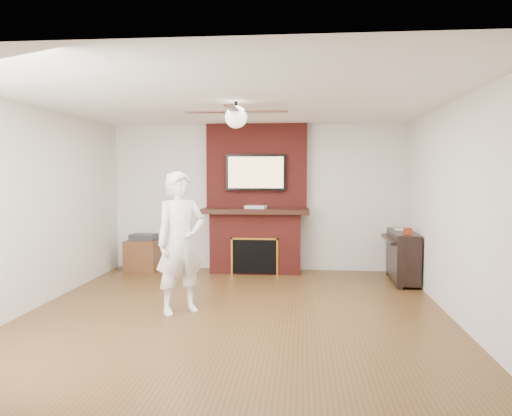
# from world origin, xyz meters

# --- Properties ---
(room_shell) EXTENTS (5.36, 5.86, 2.86)m
(room_shell) POSITION_xyz_m (0.00, 0.00, 1.25)
(room_shell) COLOR #4F3317
(room_shell) RESTS_ON ground
(fireplace) EXTENTS (1.78, 0.64, 2.50)m
(fireplace) POSITION_xyz_m (0.00, 2.55, 1.00)
(fireplace) COLOR maroon
(fireplace) RESTS_ON ground
(tv) EXTENTS (1.00, 0.08, 0.60)m
(tv) POSITION_xyz_m (0.00, 2.50, 1.68)
(tv) COLOR black
(tv) RESTS_ON fireplace
(ceiling_fan) EXTENTS (1.21, 1.21, 0.31)m
(ceiling_fan) POSITION_xyz_m (-0.00, 0.00, 2.33)
(ceiling_fan) COLOR black
(ceiling_fan) RESTS_ON room_shell
(person) EXTENTS (0.74, 0.70, 1.69)m
(person) POSITION_xyz_m (-0.66, -0.04, 0.84)
(person) COLOR white
(person) RESTS_ON ground
(side_table) EXTENTS (0.57, 0.57, 0.62)m
(side_table) POSITION_xyz_m (-1.94, 2.48, 0.29)
(side_table) COLOR #563118
(side_table) RESTS_ON ground
(piano) EXTENTS (0.48, 1.20, 0.86)m
(piano) POSITION_xyz_m (2.31, 1.94, 0.41)
(piano) COLOR black
(piano) RESTS_ON ground
(cable_box) EXTENTS (0.38, 0.27, 0.05)m
(cable_box) POSITION_xyz_m (0.00, 2.45, 1.10)
(cable_box) COLOR silver
(cable_box) RESTS_ON fireplace
(candle_orange) EXTENTS (0.07, 0.07, 0.11)m
(candle_orange) POSITION_xyz_m (-0.21, 2.31, 0.05)
(candle_orange) COLOR red
(candle_orange) RESTS_ON ground
(candle_green) EXTENTS (0.06, 0.06, 0.09)m
(candle_green) POSITION_xyz_m (0.03, 2.33, 0.05)
(candle_green) COLOR #5A8535
(candle_green) RESTS_ON ground
(candle_cream) EXTENTS (0.09, 0.09, 0.12)m
(candle_cream) POSITION_xyz_m (0.01, 2.38, 0.06)
(candle_cream) COLOR #C2B29A
(candle_cream) RESTS_ON ground
(candle_blue) EXTENTS (0.06, 0.06, 0.07)m
(candle_blue) POSITION_xyz_m (0.13, 2.35, 0.04)
(candle_blue) COLOR #34409E
(candle_blue) RESTS_ON ground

